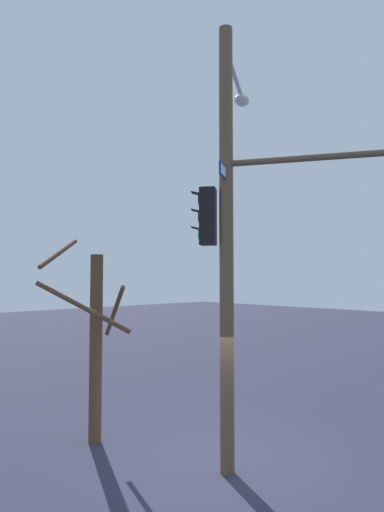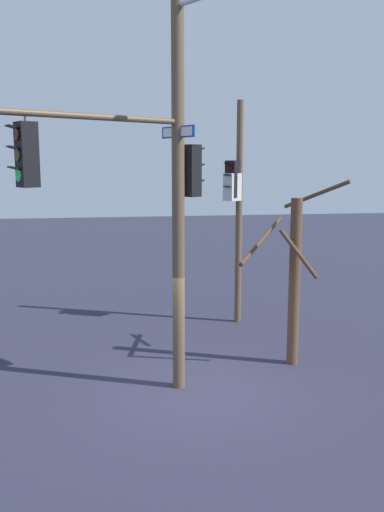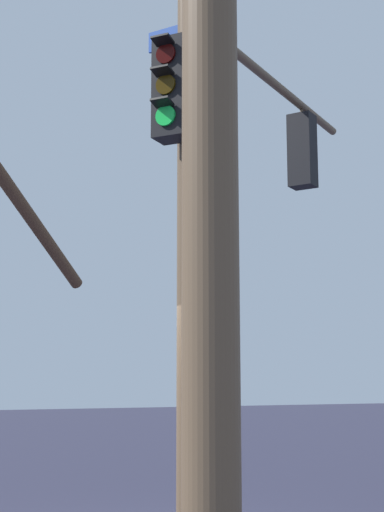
% 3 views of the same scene
% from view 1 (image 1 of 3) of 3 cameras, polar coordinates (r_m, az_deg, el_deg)
% --- Properties ---
extents(ground_plane, '(80.00, 80.00, 0.00)m').
position_cam_1_polar(ground_plane, '(9.17, 4.49, -26.07)').
color(ground_plane, '#2A2A3E').
extents(main_signal_pole_assembly, '(5.53, 2.97, 8.45)m').
position_cam_1_polar(main_signal_pole_assembly, '(8.07, 8.55, 5.38)').
color(main_signal_pole_assembly, brown).
rests_on(main_signal_pole_assembly, ground).
extents(bare_tree_across_street, '(2.71, 1.97, 4.55)m').
position_cam_1_polar(bare_tree_across_street, '(9.68, -13.18, -10.95)').
color(bare_tree_across_street, brown).
rests_on(bare_tree_across_street, ground).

